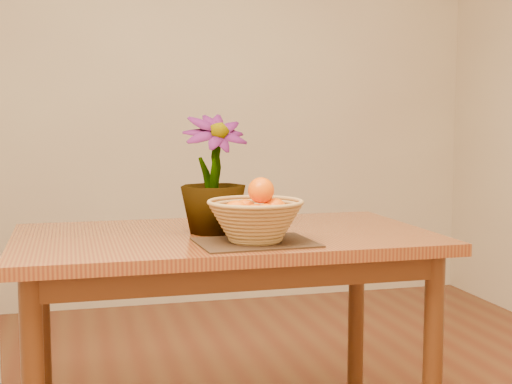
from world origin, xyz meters
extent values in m
cube|color=beige|center=(0.00, 2.25, 1.35)|extent=(4.00, 0.02, 2.70)
cube|color=brown|center=(0.00, 0.30, 0.73)|extent=(1.40, 0.80, 0.04)
cube|color=#482610|center=(0.00, 0.30, 0.67)|extent=(1.28, 0.68, 0.08)
cylinder|color=#482610|center=(0.62, -0.02, 0.35)|extent=(0.06, 0.06, 0.71)
cylinder|color=#482610|center=(-0.62, 0.62, 0.35)|extent=(0.06, 0.06, 0.71)
cylinder|color=#482610|center=(0.62, 0.62, 0.35)|extent=(0.06, 0.06, 0.71)
cube|color=#352013|center=(0.05, 0.08, 0.75)|extent=(0.37, 0.29, 0.01)
cylinder|color=tan|center=(0.05, 0.08, 0.76)|extent=(0.15, 0.15, 0.01)
sphere|color=#FB5E04|center=(0.05, 0.08, 0.84)|extent=(0.07, 0.07, 0.07)
sphere|color=#FB5E04|center=(0.12, 0.10, 0.85)|extent=(0.08, 0.08, 0.08)
sphere|color=#FB5E04|center=(0.03, 0.15, 0.84)|extent=(0.08, 0.08, 0.08)
sphere|color=#FB5E04|center=(-0.01, 0.07, 0.85)|extent=(0.08, 0.08, 0.08)
sphere|color=#FB5E04|center=(0.07, 0.02, 0.84)|extent=(0.08, 0.08, 0.08)
sphere|color=#FB5E04|center=(0.07, 0.10, 0.91)|extent=(0.08, 0.08, 0.08)
imported|color=#184012|center=(-0.04, 0.31, 0.95)|extent=(0.26, 0.26, 0.40)
camera|label=1|loc=(-0.51, -2.04, 1.14)|focal=50.00mm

